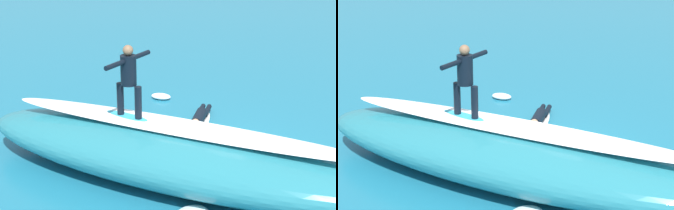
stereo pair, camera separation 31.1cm
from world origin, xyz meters
TOP-DOWN VIEW (x-y plane):
  - ground_plane at (0.00, 0.00)m, footprint 120.00×120.00m
  - wave_crest at (0.04, 1.57)m, footprint 10.15×3.41m
  - wave_foam_lip at (0.04, 1.57)m, footprint 8.53×1.54m
  - surfboard_riding at (1.28, 1.66)m, footprint 2.12×0.64m
  - surfer_riding at (1.28, 1.66)m, footprint 0.65×1.55m
  - surfboard_paddling at (1.10, -1.56)m, footprint 1.08×2.30m
  - surfer_paddling at (1.14, -1.69)m, footprint 0.74×1.80m
  - foam_patch_near at (3.10, -2.93)m, footprint 0.68×0.48m
  - foam_patch_mid at (3.38, 0.07)m, footprint 1.08×1.03m

SIDE VIEW (x-z plane):
  - ground_plane at x=0.00m, z-range 0.00..0.00m
  - surfboard_paddling at x=1.10m, z-range 0.00..0.08m
  - foam_patch_mid at x=3.38m, z-range 0.00..0.12m
  - foam_patch_near at x=3.10m, z-range 0.00..0.17m
  - surfer_paddling at x=1.14m, z-range 0.05..0.38m
  - wave_crest at x=0.04m, z-range 0.00..1.27m
  - wave_foam_lip at x=0.04m, z-range 1.27..1.35m
  - surfboard_riding at x=1.28m, z-range 1.27..1.36m
  - surfer_riding at x=1.28m, z-range 1.49..3.12m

